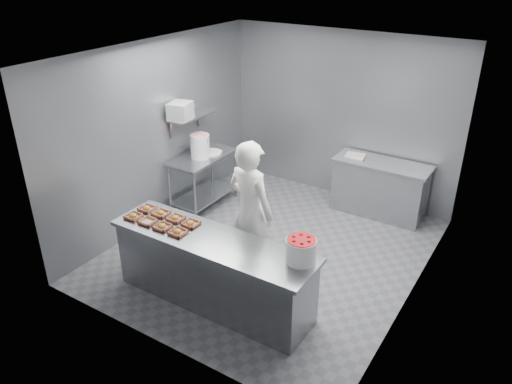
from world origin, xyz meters
TOP-DOWN VIEW (x-y plane):
  - floor at (0.00, 0.00)m, footprint 4.50×4.50m
  - ceiling at (0.00, 0.00)m, footprint 4.50×4.50m
  - wall_back at (0.00, 2.25)m, footprint 4.00×0.04m
  - wall_left at (-2.00, 0.00)m, footprint 0.04×4.50m
  - wall_right at (2.00, 0.00)m, footprint 0.04×4.50m
  - service_counter at (0.00, -1.35)m, footprint 2.60×0.70m
  - prep_table at (-1.65, 0.60)m, footprint 0.60×1.20m
  - back_counter at (0.90, 1.90)m, footprint 1.50×0.60m
  - wall_shelf at (-1.82, 0.60)m, footprint 0.35×0.90m
  - tray_0 at (-1.13, -1.47)m, footprint 0.19×0.18m
  - tray_1 at (-0.89, -1.47)m, footprint 0.19×0.18m
  - tray_2 at (-0.65, -1.47)m, footprint 0.19×0.18m
  - tray_3 at (-0.41, -1.47)m, footprint 0.19×0.18m
  - tray_4 at (-1.13, -1.23)m, footprint 0.19×0.18m
  - tray_5 at (-0.89, -1.23)m, footprint 0.19×0.18m
  - tray_6 at (-0.65, -1.23)m, footprint 0.19×0.18m
  - tray_7 at (-0.41, -1.23)m, footprint 0.19×0.18m
  - worker at (0.06, -0.61)m, footprint 0.75×0.56m
  - strawberry_tub at (1.08, -1.20)m, footprint 0.33×0.33m
  - glaze_bucket at (-1.65, 0.54)m, footprint 0.32×0.30m
  - bucket_lid at (-1.61, 0.78)m, footprint 0.41×0.41m
  - rag at (-1.55, 0.87)m, footprint 0.17×0.16m
  - appliance at (-1.82, 0.33)m, footprint 0.38×0.41m
  - paper_stack at (0.45, 1.90)m, footprint 0.32×0.25m

SIDE VIEW (x-z plane):
  - floor at x=0.00m, z-range 0.00..0.00m
  - back_counter at x=0.90m, z-range 0.00..0.90m
  - service_counter at x=0.00m, z-range 0.00..0.90m
  - prep_table at x=-1.65m, z-range 0.14..1.04m
  - rag at x=-1.55m, z-range 0.90..0.92m
  - bucket_lid at x=-1.61m, z-range 0.90..0.93m
  - paper_stack at x=0.45m, z-range 0.90..0.94m
  - tray_1 at x=-0.89m, z-range 0.90..0.94m
  - tray_0 at x=-1.13m, z-range 0.89..0.95m
  - tray_2 at x=-0.65m, z-range 0.89..0.95m
  - tray_3 at x=-0.41m, z-range 0.89..0.95m
  - tray_4 at x=-1.13m, z-range 0.89..0.95m
  - tray_5 at x=-0.89m, z-range 0.89..0.95m
  - tray_6 at x=-0.65m, z-range 0.89..0.95m
  - tray_7 at x=-0.41m, z-range 0.89..0.95m
  - worker at x=0.06m, z-range 0.00..1.89m
  - strawberry_tub at x=1.08m, z-range 0.91..1.19m
  - glaze_bucket at x=-1.65m, z-range 0.87..1.33m
  - wall_back at x=0.00m, z-range 0.00..2.80m
  - wall_left at x=-2.00m, z-range 0.00..2.80m
  - wall_right at x=2.00m, z-range 0.00..2.80m
  - wall_shelf at x=-1.82m, z-range 1.54..1.56m
  - appliance at x=-1.82m, z-range 1.56..1.83m
  - ceiling at x=0.00m, z-range 2.80..2.80m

